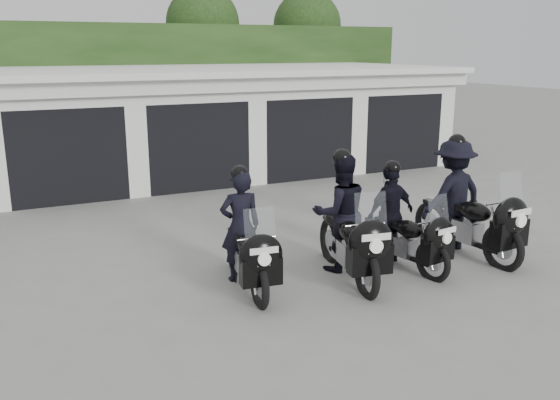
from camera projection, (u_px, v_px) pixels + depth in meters
name	position (u px, v px, depth m)	size (l,w,h in m)	color
ground	(300.00, 258.00, 10.22)	(80.00, 80.00, 0.00)	gray
garage_block	(171.00, 123.00, 16.91)	(16.40, 6.80, 2.96)	white
background_vegetation	(143.00, 69.00, 20.98)	(20.00, 3.90, 5.80)	#1C3714
police_bike_a	(246.00, 240.00, 8.81)	(0.80, 2.15, 1.87)	black
police_bike_b	(345.00, 222.00, 9.29)	(1.09, 2.34, 2.05)	black
police_bike_c	(398.00, 221.00, 9.72)	(1.05, 2.05, 1.79)	black
police_bike_d	(461.00, 202.00, 10.31)	(1.33, 2.46, 2.14)	black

